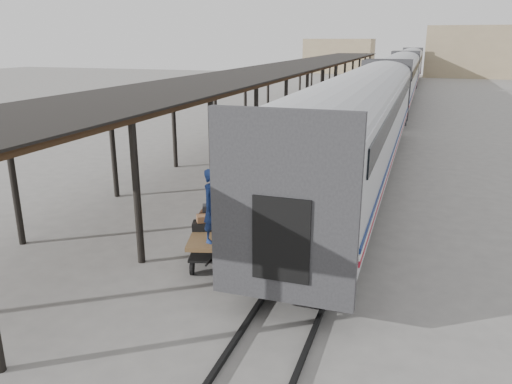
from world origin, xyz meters
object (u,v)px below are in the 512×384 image
object	(u,v)px
luggage_tug	(296,123)
porter	(213,206)
baggage_cart	(215,238)
pedestrian	(269,129)

from	to	relation	value
luggage_tug	porter	world-z (taller)	porter
baggage_cart	porter	bearing A→B (deg)	-84.67
porter	pedestrian	bearing A→B (deg)	27.46
luggage_tug	porter	distance (m)	20.75
porter	pedestrian	size ratio (longest dim) A/B	1.09
baggage_cart	pedestrian	xyz separation A→B (m)	(-3.36, 15.98, 0.23)
pedestrian	luggage_tug	bearing A→B (deg)	-77.50
baggage_cart	luggage_tug	bearing A→B (deg)	81.99
baggage_cart	pedestrian	size ratio (longest dim) A/B	1.50
baggage_cart	pedestrian	distance (m)	16.34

